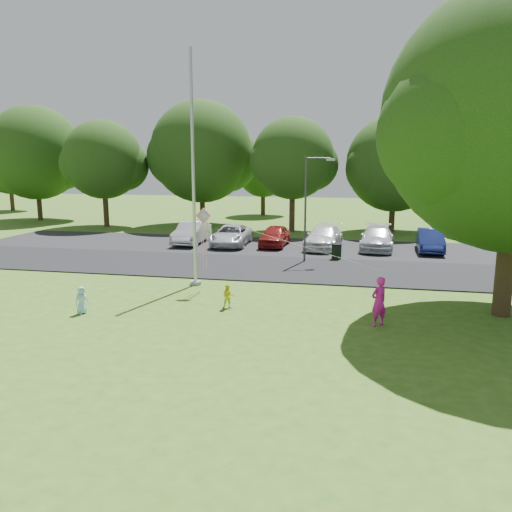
% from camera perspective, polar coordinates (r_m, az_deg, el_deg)
% --- Properties ---
extents(ground, '(120.00, 120.00, 0.00)m').
position_cam_1_polar(ground, '(16.83, -0.89, -7.95)').
color(ground, '#376119').
rests_on(ground, ground).
extents(park_road, '(60.00, 6.00, 0.06)m').
position_cam_1_polar(park_road, '(25.38, 3.51, -1.45)').
color(park_road, black).
rests_on(park_road, ground).
extents(parking_strip, '(42.00, 7.00, 0.06)m').
position_cam_1_polar(parking_strip, '(31.71, 5.18, 1.00)').
color(parking_strip, black).
rests_on(parking_strip, ground).
extents(flagpole, '(0.50, 0.50, 10.00)m').
position_cam_1_polar(flagpole, '(21.74, -7.14, 7.44)').
color(flagpole, '#B7BABF').
rests_on(flagpole, ground).
extents(street_lamp, '(1.53, 0.71, 5.70)m').
position_cam_1_polar(street_lamp, '(26.84, 6.15, 6.50)').
color(street_lamp, '#3F3F44').
rests_on(street_lamp, ground).
extents(trash_can, '(0.57, 0.57, 0.90)m').
position_cam_1_polar(trash_can, '(28.00, 9.19, 0.47)').
color(trash_can, black).
rests_on(trash_can, ground).
extents(tree_row, '(64.35, 11.94, 10.88)m').
position_cam_1_polar(tree_row, '(39.83, 9.09, 11.11)').
color(tree_row, '#332316').
rests_on(tree_row, ground).
extents(horizon_trees, '(77.46, 7.20, 7.02)m').
position_cam_1_polar(horizon_trees, '(49.45, 12.48, 9.28)').
color(horizon_trees, '#332316').
rests_on(horizon_trees, ground).
extents(parked_cars, '(16.60, 5.17, 1.44)m').
position_cam_1_polar(parked_cars, '(31.49, 5.10, 2.24)').
color(parked_cars, silver).
rests_on(parked_cars, ground).
extents(woman, '(0.72, 0.70, 1.68)m').
position_cam_1_polar(woman, '(17.05, 13.86, -5.08)').
color(woman, '#D71C98').
rests_on(woman, ground).
extents(child_yellow, '(0.52, 0.45, 0.93)m').
position_cam_1_polar(child_yellow, '(18.62, -3.20, -4.62)').
color(child_yellow, yellow).
rests_on(child_yellow, ground).
extents(child_blue, '(0.54, 0.58, 1.00)m').
position_cam_1_polar(child_blue, '(19.04, -19.31, -4.77)').
color(child_blue, '#9DD3F1').
rests_on(child_blue, ground).
extents(kite, '(7.35, 3.46, 2.84)m').
position_cam_1_polar(kite, '(20.61, -5.63, 3.38)').
color(kite, pink).
rests_on(kite, ground).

